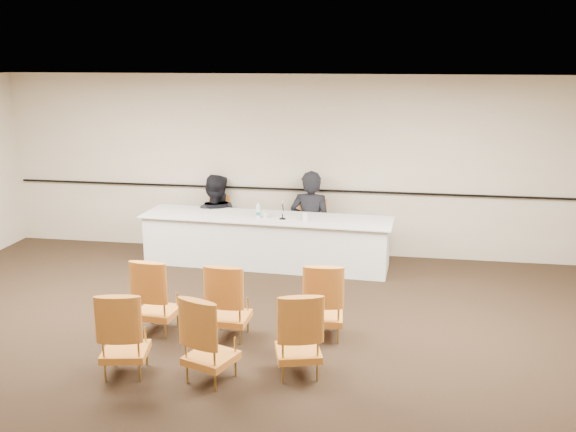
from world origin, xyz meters
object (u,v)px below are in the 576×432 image
object	(u,v)px
coffee_cup	(305,217)
aud_chair_back_right	(298,332)
panelist_main	(311,228)
panelist_second	(215,227)
aud_chair_front_left	(157,295)
microphone	(283,211)
panelist_second_chair	(215,224)
panel_table	(266,241)
panelist_main_chair	(311,229)
aud_chair_front_mid	(229,300)
water_bottle	(258,210)
drinking_glass	(265,215)
aud_chair_front_right	(324,299)
aud_chair_back_left	(124,332)
aud_chair_back_mid	(211,338)

from	to	relation	value
coffee_cup	aud_chair_back_right	distance (m)	3.42
panelist_main	panelist_second	distance (m)	1.67
aud_chair_front_left	aud_chair_back_right	xyz separation A→B (m)	(1.86, -0.79, 0.00)
coffee_cup	microphone	bearing A→B (deg)	177.18
panelist_second_chair	coffee_cup	xyz separation A→B (m)	(1.67, -0.79, 0.39)
panel_table	coffee_cup	distance (m)	0.81
panelist_main_chair	aud_chair_front_mid	xyz separation A→B (m)	(-0.53, -3.31, 0.00)
panelist_main_chair	water_bottle	xyz separation A→B (m)	(-0.76, -0.63, 0.44)
panel_table	microphone	xyz separation A→B (m)	(0.29, -0.13, 0.54)
panel_table	water_bottle	xyz separation A→B (m)	(-0.11, -0.08, 0.52)
drinking_glass	aud_chair_front_mid	distance (m)	2.70
aud_chair_front_left	aud_chair_front_right	bearing A→B (deg)	9.84
aud_chair_front_right	aud_chair_back_right	bearing A→B (deg)	-103.96
panel_table	coffee_cup	world-z (taller)	coffee_cup
water_bottle	aud_chair_front_mid	size ratio (longest dim) A/B	0.25
panelist_second	water_bottle	bearing A→B (deg)	143.36
aud_chair_back_left	panelist_main_chair	bearing A→B (deg)	61.69
aud_chair_front_mid	panelist_main	bearing A→B (deg)	82.48
panel_table	aud_chair_front_right	bearing A→B (deg)	-61.64
panelist_second	aud_chair_front_mid	xyz separation A→B (m)	(1.14, -3.39, 0.06)
panelist_main_chair	aud_chair_front_right	xyz separation A→B (m)	(0.57, -3.11, 0.00)
aud_chair_front_left	aud_chair_back_right	size ratio (longest dim) A/B	1.00
water_bottle	aud_chair_front_mid	bearing A→B (deg)	-85.27
panelist_second	aud_chair_back_right	distance (m)	4.66
panelist_main	microphone	world-z (taller)	panelist_main
panelist_main	panelist_second	world-z (taller)	panelist_main
coffee_cup	panelist_second	bearing A→B (deg)	154.80
aud_chair_front_mid	aud_chair_back_mid	xyz separation A→B (m)	(0.08, -1.04, 0.00)
aud_chair_back_mid	panelist_main_chair	bearing A→B (deg)	104.55
aud_chair_back_left	aud_chair_front_right	bearing A→B (deg)	22.10
microphone	aud_chair_front_left	size ratio (longest dim) A/B	0.30
panelist_main	panelist_second	bearing A→B (deg)	2.54
panelist_second	drinking_glass	world-z (taller)	panelist_second
microphone	aud_chair_back_right	bearing A→B (deg)	-82.08
aud_chair_front_mid	aud_chair_front_left	bearing A→B (deg)	-179.76
aud_chair_front_right	panelist_second_chair	bearing A→B (deg)	120.34
panelist_second	aud_chair_back_mid	xyz separation A→B (m)	(1.21, -4.44, 0.06)
panel_table	aud_chair_front_left	distance (m)	2.85
aud_chair_back_left	microphone	bearing A→B (deg)	63.62
panelist_main_chair	aud_chair_back_left	xyz separation A→B (m)	(-1.39, -4.37, 0.00)
panel_table	aud_chair_front_left	world-z (taller)	aud_chair_front_left
panel_table	aud_chair_back_mid	distance (m)	3.81
aud_chair_front_right	aud_chair_back_left	xyz separation A→B (m)	(-1.96, -1.26, 0.00)
panelist_main_chair	panelist_second	world-z (taller)	panelist_second
aud_chair_front_left	panelist_second_chair	bearing A→B (deg)	98.55
panelist_second_chair	water_bottle	bearing A→B (deg)	-35.13
aud_chair_front_left	panelist_second	bearing A→B (deg)	98.55
panelist_second	drinking_glass	bearing A→B (deg)	146.45
aud_chair_front_mid	aud_chair_back_mid	bearing A→B (deg)	-84.10
aud_chair_front_mid	aud_chair_back_right	size ratio (longest dim) A/B	1.00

